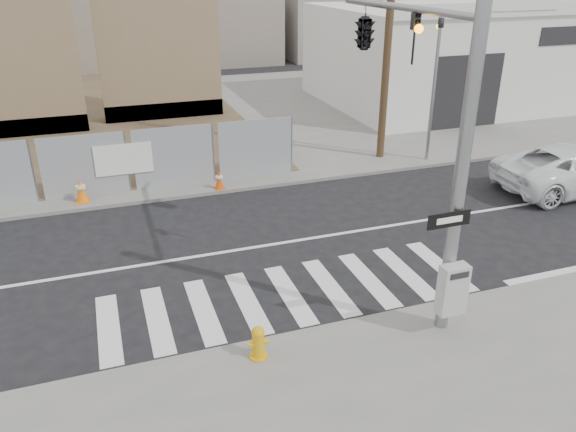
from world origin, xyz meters
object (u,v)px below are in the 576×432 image
object	(u,v)px
suv	(576,168)
traffic_cone_d	(219,180)
auto_shop	(444,55)
signal_pole	(393,73)
traffic_cone_c	(81,190)
fire_hydrant	(258,342)

from	to	relation	value
suv	traffic_cone_d	world-z (taller)	suv
auto_shop	suv	world-z (taller)	auto_shop
signal_pole	traffic_cone_c	size ratio (longest dim) A/B	9.00
suv	traffic_cone_d	size ratio (longest dim) A/B	8.71
signal_pole	suv	xyz separation A→B (m)	(8.57, 2.57, -4.03)
signal_pole	traffic_cone_c	xyz separation A→B (m)	(-6.89, 6.56, -4.28)
signal_pole	suv	size ratio (longest dim) A/B	1.29
suv	signal_pole	bearing A→B (deg)	108.54
suv	fire_hydrant	bearing A→B (deg)	114.08
signal_pole	auto_shop	bearing A→B (deg)	52.54
auto_shop	fire_hydrant	xyz separation A→B (m)	(-15.35, -17.52, -2.08)
auto_shop	traffic_cone_d	size ratio (longest dim) A/B	19.29
signal_pole	traffic_cone_d	distance (m)	8.06
auto_shop	suv	size ratio (longest dim) A/B	2.21
auto_shop	traffic_cone_d	xyz separation A→B (m)	(-14.10, -8.75, -2.11)
auto_shop	traffic_cone_c	distance (m)	20.34
traffic_cone_c	traffic_cone_d	distance (m)	4.30
traffic_cone_d	traffic_cone_c	bearing A→B (deg)	176.07
suv	traffic_cone_c	size ratio (longest dim) A/B	6.97
traffic_cone_c	traffic_cone_d	xyz separation A→B (m)	(4.29, -0.29, -0.08)
traffic_cone_d	auto_shop	bearing A→B (deg)	31.80
traffic_cone_d	fire_hydrant	bearing A→B (deg)	-98.07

